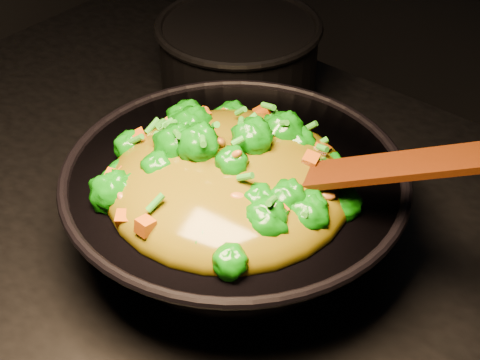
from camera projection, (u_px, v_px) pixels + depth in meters
The scene contains 4 objects.
wok at pixel (235, 210), 0.93m from camera, with size 0.41×0.41×0.12m, color black, non-canonical shape.
stir_fry at pixel (229, 154), 0.84m from camera, with size 0.29×0.29×0.10m, color #0D6907, non-canonical shape.
spatula at pixel (340, 173), 0.81m from camera, with size 0.32×0.05×0.01m, color #3B1604.
back_pot at pixel (239, 63), 1.19m from camera, with size 0.25×0.25×0.14m, color black.
Camera 1 is at (0.56, -0.54, 1.58)m, focal length 55.00 mm.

